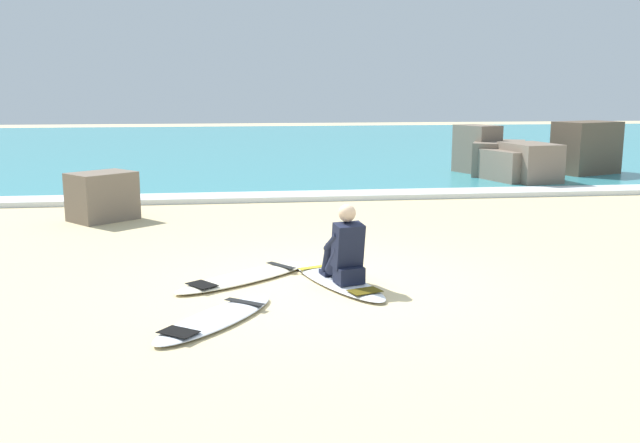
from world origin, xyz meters
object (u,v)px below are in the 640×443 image
at_px(surfboard_spare_near, 246,277).
at_px(shoreline_rock, 102,196).
at_px(surfboard_main, 337,280).
at_px(surfer_seated, 345,251).
at_px(surfboard_spare_far, 216,318).

bearing_deg(surfboard_spare_near, shoreline_rock, 119.50).
bearing_deg(surfboard_main, shoreline_rock, 127.44).
bearing_deg(surfer_seated, surfboard_main, 115.02).
relative_size(surfboard_spare_near, surfboard_spare_far, 1.12).
bearing_deg(surfboard_main, surfboard_spare_near, 164.37).
xyz_separation_m(surfboard_main, surfboard_spare_far, (-1.47, -1.28, 0.00)).
bearing_deg(surfer_seated, surfboard_spare_far, -143.82).
height_order(surfboard_main, surfboard_spare_near, same).
bearing_deg(surfboard_spare_near, surfboard_main, -15.63).
bearing_deg(surfer_seated, surfboard_spare_near, 158.57).
bearing_deg(shoreline_rock, surfboard_main, -52.56).
distance_m(surfer_seated, surfboard_spare_near, 1.34).
xyz_separation_m(surfer_seated, surfboard_spare_near, (-1.19, 0.47, -0.40)).
distance_m(surfboard_spare_near, shoreline_rock, 5.06).
height_order(surfboard_spare_near, shoreline_rock, shoreline_rock).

